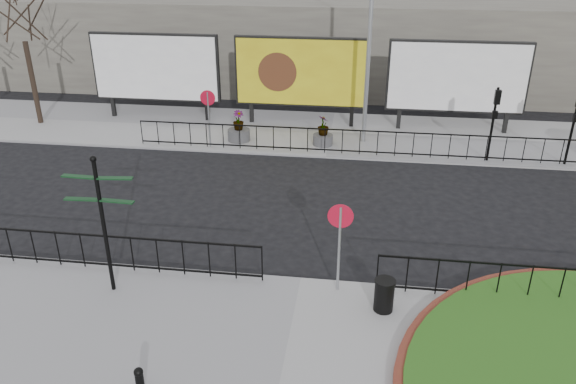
% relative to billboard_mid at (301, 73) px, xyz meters
% --- Properties ---
extents(ground, '(90.00, 90.00, 0.00)m').
position_rel_billboard_mid_xyz_m(ground, '(1.50, -12.97, -2.60)').
color(ground, black).
rests_on(ground, ground).
extents(pavement_far, '(44.00, 6.00, 0.12)m').
position_rel_billboard_mid_xyz_m(pavement_far, '(1.50, -0.97, -2.54)').
color(pavement_far, gray).
rests_on(pavement_far, ground).
extents(railing_near_left, '(10.00, 0.10, 1.10)m').
position_rel_billboard_mid_xyz_m(railing_near_left, '(-4.50, -13.27, -1.93)').
color(railing_near_left, black).
rests_on(railing_near_left, pavement_near).
extents(railing_near_right, '(9.00, 0.10, 1.10)m').
position_rel_billboard_mid_xyz_m(railing_near_right, '(8.00, -13.27, -1.93)').
color(railing_near_right, black).
rests_on(railing_near_right, pavement_near).
extents(railing_far, '(18.00, 0.10, 1.10)m').
position_rel_billboard_mid_xyz_m(railing_far, '(2.50, -3.67, -1.93)').
color(railing_far, black).
rests_on(railing_far, pavement_far).
extents(speed_sign_far, '(0.64, 0.07, 2.47)m').
position_rel_billboard_mid_xyz_m(speed_sign_far, '(-3.50, -3.57, -0.68)').
color(speed_sign_far, gray).
rests_on(speed_sign_far, pavement_far).
extents(speed_sign_near, '(0.64, 0.07, 2.47)m').
position_rel_billboard_mid_xyz_m(speed_sign_near, '(2.50, -13.37, -0.68)').
color(speed_sign_near, gray).
rests_on(speed_sign_near, pavement_near).
extents(billboard_left, '(6.20, 0.31, 4.10)m').
position_rel_billboard_mid_xyz_m(billboard_left, '(-7.00, 0.00, 0.00)').
color(billboard_left, black).
rests_on(billboard_left, pavement_far).
extents(billboard_mid, '(6.20, 0.31, 4.10)m').
position_rel_billboard_mid_xyz_m(billboard_mid, '(0.00, 0.00, 0.00)').
color(billboard_mid, black).
rests_on(billboard_mid, pavement_far).
extents(billboard_right, '(6.20, 0.31, 4.10)m').
position_rel_billboard_mid_xyz_m(billboard_right, '(7.00, 0.00, 0.00)').
color(billboard_right, black).
rests_on(billboard_right, pavement_far).
extents(lamp_post, '(0.74, 0.18, 9.23)m').
position_rel_billboard_mid_xyz_m(lamp_post, '(3.01, -1.97, 2.23)').
color(lamp_post, gray).
rests_on(lamp_post, pavement_far).
extents(signal_pole_a, '(0.22, 0.26, 3.00)m').
position_rel_billboard_mid_xyz_m(signal_pole_a, '(8.00, -3.63, -0.50)').
color(signal_pole_a, black).
rests_on(signal_pole_a, pavement_far).
extents(signal_pole_b, '(0.22, 0.26, 3.00)m').
position_rel_billboard_mid_xyz_m(signal_pole_b, '(11.00, -3.63, -0.50)').
color(signal_pole_b, black).
rests_on(signal_pole_b, pavement_far).
extents(tree_left, '(2.00, 2.00, 7.00)m').
position_rel_billboard_mid_xyz_m(tree_left, '(-12.50, -1.47, 1.02)').
color(tree_left, '#2D2119').
rests_on(tree_left, pavement_far).
extents(building_backdrop, '(40.00, 10.00, 5.00)m').
position_rel_billboard_mid_xyz_m(building_backdrop, '(1.50, 9.03, -0.10)').
color(building_backdrop, slate).
rests_on(building_backdrop, ground).
extents(fingerpost_sign, '(1.75, 0.30, 3.73)m').
position_rel_billboard_mid_xyz_m(fingerpost_sign, '(-3.29, -14.14, -0.23)').
color(fingerpost_sign, black).
rests_on(fingerpost_sign, pavement_near).
extents(bollard, '(0.19, 0.19, 0.60)m').
position_rel_billboard_mid_xyz_m(bollard, '(-1.26, -17.47, -2.15)').
color(bollard, black).
rests_on(bollard, pavement_near).
extents(litter_bin, '(0.52, 0.52, 0.86)m').
position_rel_billboard_mid_xyz_m(litter_bin, '(3.67, -14.08, -2.05)').
color(litter_bin, black).
rests_on(litter_bin, pavement_near).
extents(planter_a, '(0.97, 0.97, 1.36)m').
position_rel_billboard_mid_xyz_m(planter_a, '(-2.45, -2.65, -2.03)').
color(planter_a, '#4C4C4F').
rests_on(planter_a, pavement_far).
extents(planter_b, '(0.86, 0.86, 1.31)m').
position_rel_billboard_mid_xyz_m(planter_b, '(1.27, -2.68, -2.01)').
color(planter_b, '#4C4C4F').
rests_on(planter_b, pavement_far).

